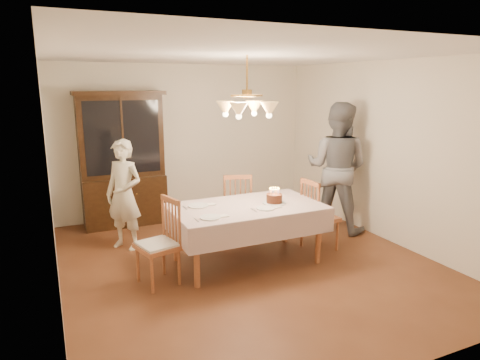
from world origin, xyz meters
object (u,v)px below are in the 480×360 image
dining_table (247,211)px  birthday_cake (274,199)px  chair_far_side (237,209)px  china_hutch (122,162)px  elderly_woman (124,195)px

dining_table → birthday_cake: birthday_cake is taller
chair_far_side → china_hutch: bearing=135.5°
dining_table → birthday_cake: bearing=-9.0°
dining_table → chair_far_side: chair_far_side is taller
chair_far_side → birthday_cake: chair_far_side is taller
dining_table → china_hutch: china_hutch is taller
china_hutch → birthday_cake: 2.77m
dining_table → china_hutch: size_ratio=0.88×
chair_far_side → birthday_cake: size_ratio=3.33×
chair_far_side → birthday_cake: bearing=-83.2°
elderly_woman → birthday_cake: size_ratio=5.13×
china_hutch → elderly_woman: china_hutch is taller
elderly_woman → china_hutch: bearing=128.3°
elderly_woman → dining_table: bearing=6.5°
china_hutch → chair_far_side: size_ratio=2.16×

